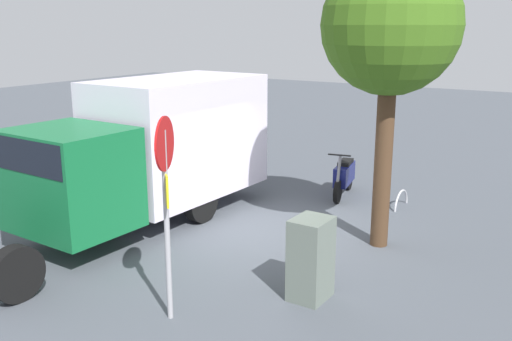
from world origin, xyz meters
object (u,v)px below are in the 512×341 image
object	(u,v)px
bike_rack_hoop	(401,207)
box_truck_near	(150,147)
motorcycle	(344,176)
street_tree	(391,28)
utility_cabinet	(311,259)
stop_sign	(166,188)

from	to	relation	value
bike_rack_hoop	box_truck_near	bearing A→B (deg)	-48.93
box_truck_near	motorcycle	world-z (taller)	box_truck_near
bike_rack_hoop	street_tree	bearing A→B (deg)	8.57
utility_cabinet	bike_rack_hoop	size ratio (longest dim) A/B	1.55
street_tree	stop_sign	bearing A→B (deg)	-19.75
box_truck_near	utility_cabinet	distance (m)	4.95
stop_sign	street_tree	size ratio (longest dim) A/B	0.55
motorcycle	street_tree	world-z (taller)	street_tree
stop_sign	utility_cabinet	world-z (taller)	stop_sign
motorcycle	bike_rack_hoop	xyz separation A→B (m)	(0.14, 1.53, -0.52)
utility_cabinet	bike_rack_hoop	bearing A→B (deg)	-177.22
motorcycle	bike_rack_hoop	distance (m)	1.62
street_tree	box_truck_near	bearing A→B (deg)	-75.32
stop_sign	street_tree	distance (m)	5.13
bike_rack_hoop	motorcycle	bearing A→B (deg)	-95.23
motorcycle	street_tree	distance (m)	4.89
box_truck_near	utility_cabinet	size ratio (longest dim) A/B	5.60
box_truck_near	motorcycle	distance (m)	4.97
box_truck_near	street_tree	size ratio (longest dim) A/B	1.36
stop_sign	bike_rack_hoop	distance (m)	7.32
utility_cabinet	box_truck_near	bearing A→B (deg)	-107.96
stop_sign	utility_cabinet	distance (m)	2.57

